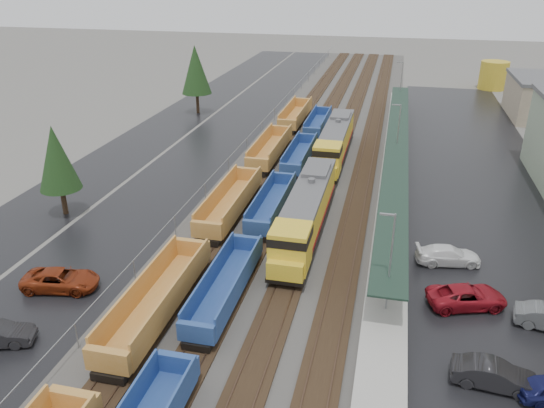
{
  "coord_description": "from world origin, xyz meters",
  "views": [
    {
      "loc": [
        8.77,
        -11.61,
        22.54
      ],
      "look_at": [
        -1.58,
        32.6,
        2.0
      ],
      "focal_mm": 35.0,
      "sensor_mm": 36.0,
      "label": 1
    }
  ],
  "objects": [
    {
      "name": "chainlink_fence",
      "position": [
        -9.5,
        58.44,
        1.61
      ],
      "size": [
        0.08,
        160.04,
        2.02
      ],
      "color": "gray",
      "rests_on": "ground"
    },
    {
      "name": "locomotive_trail",
      "position": [
        2.0,
        51.52,
        2.4
      ],
      "size": [
        3.02,
        19.92,
        4.51
      ],
      "color": "black",
      "rests_on": "ground"
    },
    {
      "name": "tree_west_near",
      "position": [
        -22.0,
        30.0,
        5.82
      ],
      "size": [
        3.96,
        3.96,
        9.0
      ],
      "color": "#332316",
      "rests_on": "ground"
    },
    {
      "name": "distant_hills",
      "position": [
        44.79,
        210.68,
        0.0
      ],
      "size": [
        301.0,
        140.0,
        25.2
      ],
      "color": "#41513F",
      "rests_on": "ground"
    },
    {
      "name": "ballast_strip",
      "position": [
        0.0,
        60.0,
        0.04
      ],
      "size": [
        20.0,
        160.0,
        0.08
      ],
      "primitive_type": "cube",
      "color": "#302D2B",
      "rests_on": "ground"
    },
    {
      "name": "station_platform",
      "position": [
        9.5,
        50.01,
        0.73
      ],
      "size": [
        3.0,
        80.0,
        8.0
      ],
      "color": "#9E9B93",
      "rests_on": "ground"
    },
    {
      "name": "parked_car_east_a",
      "position": [
        15.9,
        14.62,
        0.8
      ],
      "size": [
        2.1,
        4.97,
        1.6
      ],
      "primitive_type": "imported",
      "rotation": [
        0.0,
        0.0,
        1.48
      ],
      "color": "black",
      "rests_on": "ground"
    },
    {
      "name": "tree_west_far",
      "position": [
        -23.0,
        70.0,
        7.12
      ],
      "size": [
        4.84,
        4.84,
        11.0
      ],
      "color": "#332316",
      "rests_on": "ground"
    },
    {
      "name": "storage_tank",
      "position": [
        27.23,
        101.04,
        2.69
      ],
      "size": [
        5.38,
        5.38,
        5.38
      ],
      "primitive_type": "cylinder",
      "color": "gold",
      "rests_on": "ground"
    },
    {
      "name": "west_road",
      "position": [
        -25.0,
        60.0,
        0.01
      ],
      "size": [
        9.0,
        160.0,
        0.02
      ],
      "primitive_type": "cube",
      "color": "black",
      "rests_on": "ground"
    },
    {
      "name": "parked_car_west_c",
      "position": [
        -14.6,
        17.98,
        0.79
      ],
      "size": [
        3.58,
        6.05,
        1.58
      ],
      "primitive_type": "imported",
      "rotation": [
        0.0,
        0.0,
        1.75
      ],
      "color": "maroon",
      "rests_on": "ground"
    },
    {
      "name": "west_parking_lot",
      "position": [
        -15.0,
        60.0,
        0.01
      ],
      "size": [
        10.0,
        160.0,
        0.02
      ],
      "primitive_type": "cube",
      "color": "black",
      "rests_on": "ground"
    },
    {
      "name": "parked_car_east_c",
      "position": [
        14.24,
        28.6,
        0.76
      ],
      "size": [
        3.06,
        5.54,
        1.52
      ],
      "primitive_type": "imported",
      "rotation": [
        0.0,
        0.0,
        1.76
      ],
      "color": "white",
      "rests_on": "ground"
    },
    {
      "name": "east_commuter_lot",
      "position": [
        19.0,
        50.0,
        0.01
      ],
      "size": [
        16.0,
        100.0,
        0.02
      ],
      "primitive_type": "cube",
      "color": "black",
      "rests_on": "ground"
    },
    {
      "name": "well_string_yellow",
      "position": [
        -6.0,
        25.08,
        1.24
      ],
      "size": [
        2.86,
        99.38,
        2.53
      ],
      "color": "#BB7F34",
      "rests_on": "ground"
    },
    {
      "name": "well_string_blue",
      "position": [
        -2.0,
        26.98,
        1.12
      ],
      "size": [
        2.51,
        87.3,
        2.23
      ],
      "color": "navy",
      "rests_on": "ground"
    },
    {
      "name": "locomotive_lead",
      "position": [
        2.0,
        30.52,
        2.4
      ],
      "size": [
        3.02,
        19.92,
        4.51
      ],
      "color": "black",
      "rests_on": "ground"
    },
    {
      "name": "parked_car_east_b",
      "position": [
        15.13,
        22.67,
        0.78
      ],
      "size": [
        4.19,
        6.16,
        1.57
      ],
      "primitive_type": "imported",
      "rotation": [
        0.0,
        0.0,
        1.88
      ],
      "color": "maroon",
      "rests_on": "ground"
    },
    {
      "name": "trackbed",
      "position": [
        -0.0,
        60.0,
        0.16
      ],
      "size": [
        14.6,
        160.0,
        0.22
      ],
      "color": "black",
      "rests_on": "ground"
    }
  ]
}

